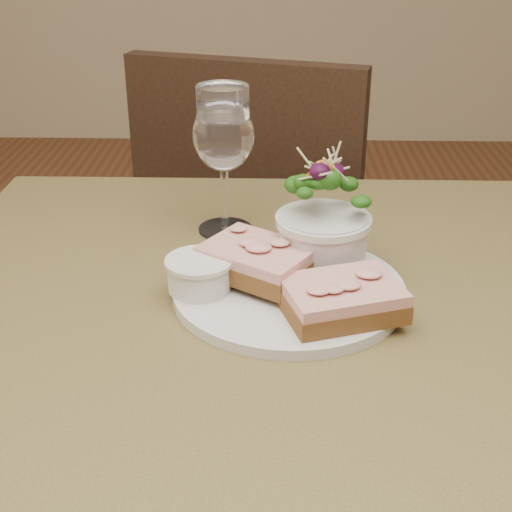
{
  "coord_description": "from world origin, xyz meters",
  "views": [
    {
      "loc": [
        0.0,
        -0.64,
        1.14
      ],
      "look_at": [
        -0.01,
        0.01,
        0.81
      ],
      "focal_mm": 50.0,
      "sensor_mm": 36.0,
      "label": 1
    }
  ],
  "objects_px": {
    "sandwich_front": "(342,299)",
    "sandwich_back": "(258,260)",
    "salad_bowl": "(324,218)",
    "wine_glass": "(224,139)",
    "dinner_plate": "(289,290)",
    "cafe_table": "(269,392)",
    "chair_far": "(270,321)",
    "ramekin": "(199,273)"
  },
  "relations": [
    {
      "from": "salad_bowl",
      "to": "sandwich_front",
      "type": "bearing_deg",
      "value": -82.31
    },
    {
      "from": "cafe_table",
      "to": "ramekin",
      "type": "height_order",
      "value": "ramekin"
    },
    {
      "from": "dinner_plate",
      "to": "salad_bowl",
      "type": "height_order",
      "value": "salad_bowl"
    },
    {
      "from": "dinner_plate",
      "to": "sandwich_front",
      "type": "height_order",
      "value": "sandwich_front"
    },
    {
      "from": "sandwich_front",
      "to": "chair_far",
      "type": "bearing_deg",
      "value": 77.56
    },
    {
      "from": "salad_bowl",
      "to": "chair_far",
      "type": "bearing_deg",
      "value": 95.43
    },
    {
      "from": "chair_far",
      "to": "ramekin",
      "type": "distance_m",
      "value": 0.85
    },
    {
      "from": "sandwich_back",
      "to": "sandwich_front",
      "type": "bearing_deg",
      "value": -5.02
    },
    {
      "from": "cafe_table",
      "to": "dinner_plate",
      "type": "distance_m",
      "value": 0.12
    },
    {
      "from": "dinner_plate",
      "to": "sandwich_front",
      "type": "xyz_separation_m",
      "value": [
        0.05,
        -0.06,
        0.02
      ]
    },
    {
      "from": "dinner_plate",
      "to": "ramekin",
      "type": "relative_size",
      "value": 3.76
    },
    {
      "from": "chair_far",
      "to": "salad_bowl",
      "type": "bearing_deg",
      "value": 111.91
    },
    {
      "from": "dinner_plate",
      "to": "wine_glass",
      "type": "relative_size",
      "value": 1.44
    },
    {
      "from": "dinner_plate",
      "to": "wine_glass",
      "type": "height_order",
      "value": "wine_glass"
    },
    {
      "from": "cafe_table",
      "to": "wine_glass",
      "type": "xyz_separation_m",
      "value": [
        -0.06,
        0.21,
        0.22
      ]
    },
    {
      "from": "dinner_plate",
      "to": "sandwich_front",
      "type": "relative_size",
      "value": 1.86
    },
    {
      "from": "dinner_plate",
      "to": "wine_glass",
      "type": "distance_m",
      "value": 0.22
    },
    {
      "from": "cafe_table",
      "to": "dinner_plate",
      "type": "relative_size",
      "value": 3.17
    },
    {
      "from": "chair_far",
      "to": "sandwich_front",
      "type": "height_order",
      "value": "chair_far"
    },
    {
      "from": "cafe_table",
      "to": "sandwich_front",
      "type": "xyz_separation_m",
      "value": [
        0.07,
        -0.02,
        0.13
      ]
    },
    {
      "from": "cafe_table",
      "to": "chair_far",
      "type": "bearing_deg",
      "value": 90.15
    },
    {
      "from": "chair_far",
      "to": "wine_glass",
      "type": "relative_size",
      "value": 5.14
    },
    {
      "from": "sandwich_back",
      "to": "salad_bowl",
      "type": "bearing_deg",
      "value": 59.68
    },
    {
      "from": "salad_bowl",
      "to": "wine_glass",
      "type": "bearing_deg",
      "value": 135.0
    },
    {
      "from": "dinner_plate",
      "to": "salad_bowl",
      "type": "bearing_deg",
      "value": 51.66
    },
    {
      "from": "sandwich_back",
      "to": "ramekin",
      "type": "bearing_deg",
      "value": -126.21
    },
    {
      "from": "salad_bowl",
      "to": "ramekin",
      "type": "bearing_deg",
      "value": -156.05
    },
    {
      "from": "salad_bowl",
      "to": "wine_glass",
      "type": "height_order",
      "value": "wine_glass"
    },
    {
      "from": "chair_far",
      "to": "dinner_plate",
      "type": "bearing_deg",
      "value": 108.34
    },
    {
      "from": "chair_far",
      "to": "ramekin",
      "type": "relative_size",
      "value": 13.39
    },
    {
      "from": "cafe_table",
      "to": "sandwich_back",
      "type": "xyz_separation_m",
      "value": [
        -0.01,
        0.05,
        0.14
      ]
    },
    {
      "from": "cafe_table",
      "to": "chair_far",
      "type": "xyz_separation_m",
      "value": [
        -0.0,
        0.72,
        -0.36
      ]
    },
    {
      "from": "sandwich_back",
      "to": "wine_glass",
      "type": "relative_size",
      "value": 0.81
    },
    {
      "from": "dinner_plate",
      "to": "sandwich_back",
      "type": "height_order",
      "value": "sandwich_back"
    },
    {
      "from": "sandwich_front",
      "to": "sandwich_back",
      "type": "xyz_separation_m",
      "value": [
        -0.09,
        0.07,
        0.01
      ]
    },
    {
      "from": "sandwich_back",
      "to": "dinner_plate",
      "type": "bearing_deg",
      "value": 13.93
    },
    {
      "from": "sandwich_back",
      "to": "chair_far",
      "type": "bearing_deg",
      "value": 122.04
    },
    {
      "from": "chair_far",
      "to": "salad_bowl",
      "type": "relative_size",
      "value": 7.09
    },
    {
      "from": "salad_bowl",
      "to": "wine_glass",
      "type": "distance_m",
      "value": 0.17
    },
    {
      "from": "sandwich_back",
      "to": "ramekin",
      "type": "height_order",
      "value": "sandwich_back"
    },
    {
      "from": "chair_far",
      "to": "wine_glass",
      "type": "distance_m",
      "value": 0.78
    },
    {
      "from": "cafe_table",
      "to": "chair_far",
      "type": "height_order",
      "value": "chair_far"
    }
  ]
}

